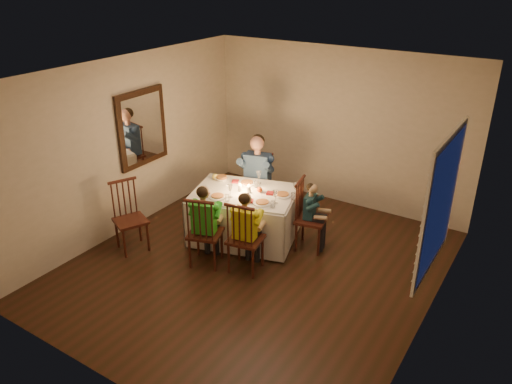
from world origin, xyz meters
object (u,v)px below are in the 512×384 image
Objects in this scene: chair_end at (310,247)px; child_green at (207,263)px; chair_near_left at (207,263)px; child_teal at (310,247)px; dining_table at (244,206)px; serving_bowl at (222,179)px; adult at (257,215)px; chair_near_right at (246,269)px; child_yellow at (246,269)px; chair_adult at (257,215)px; chair_extra at (134,249)px.

child_green is at bearing 126.65° from chair_end.
chair_near_left is 1.52m from child_teal.
serving_bowl is at bearing 146.17° from dining_table.
serving_bowl is at bearing -128.98° from adult.
child_yellow is at bearing 180.00° from chair_near_right.
chair_near_right is 0.76× the size of adult.
chair_end is at bearing -32.77° from chair_adult.
chair_end is 1.04× the size of child_teal.
child_green is (0.17, -1.56, 0.00)m from chair_adult.
chair_near_right is (0.47, -0.67, -0.55)m from dining_table.
chair_adult is (-0.24, 0.72, -0.55)m from dining_table.
chair_near_right is at bearing 177.45° from chair_near_left.
chair_near_right is 0.00m from child_yellow.
chair_near_right is at bearing 180.00° from child_yellow.
child_teal is at bearing -32.77° from adult.
adult reaches higher than chair_adult.
child_green is (-1.01, -1.13, 0.00)m from chair_end.
child_green is at bearing 6.80° from chair_near_right.
chair_near_right is (0.54, 0.16, 0.00)m from chair_near_left.
serving_bowl reaches higher than child_yellow.
chair_end is 5.26× the size of serving_bowl.
child_teal is at bearing -31.39° from chair_extra.
child_teal is at bearing 0.96° from dining_table.
child_yellow reaches higher than chair_near_left.
chair_near_right reaches higher than chair_extra.
chair_adult reaches higher than chair_extra.
child_teal is at bearing -125.90° from child_yellow.
adult reaches higher than chair_near_right.
dining_table is 1.25× the size of adult.
chair_near_right is 5.26× the size of serving_bowl.
dining_table reaches higher than chair_near_right.
child_yellow is (1.65, 0.44, 0.00)m from chair_extra.
dining_table is 1.13m from child_teal.
chair_near_left is (0.17, -1.56, 0.00)m from chair_adult.
chair_near_left is 0.76× the size of adult.
serving_bowl is at bearing -2.57° from chair_extra.
chair_adult is at bearing -72.88° from chair_near_right.
chair_adult is at bearing -103.01° from child_green.
child_yellow is 1.08m from child_teal.
dining_table is 0.94m from chair_adult.
child_green is at bearing -65.91° from serving_bowl.
dining_table is 1.64× the size of chair_end.
chair_extra is at bearing 112.02° from chair_end.
chair_near_left is 1.00× the size of chair_end.
chair_near_left is 1.57m from adult.
child_green reaches higher than child_yellow.
child_green is at bearing 180.00° from chair_near_left.
chair_extra is at bearing 4.96° from child_yellow.
serving_bowl is (0.67, 1.27, 0.79)m from chair_extra.
child_teal is (1.01, 1.13, 0.00)m from chair_near_left.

